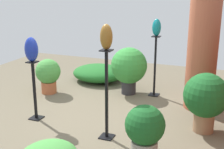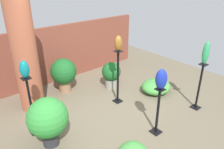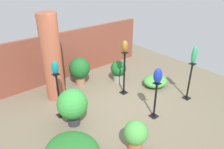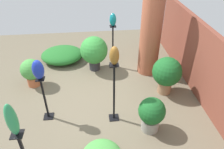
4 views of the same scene
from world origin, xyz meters
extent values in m
plane|color=#6B604C|center=(0.00, 0.00, 0.00)|extent=(8.00, 8.00, 0.00)
cube|color=brown|center=(0.00, 2.41, 0.80)|extent=(5.60, 0.12, 1.60)
cylinder|color=#9E5138|center=(-1.15, 1.47, 1.23)|extent=(0.52, 0.52, 2.46)
cube|color=black|center=(0.53, 0.36, 0.01)|extent=(0.20, 0.20, 0.01)
cube|color=black|center=(0.53, 0.36, 0.66)|extent=(0.04, 0.04, 1.32)
cube|color=black|center=(0.53, 0.36, 1.31)|extent=(0.16, 0.16, 0.02)
cube|color=black|center=(1.76, -1.04, 0.01)|extent=(0.20, 0.20, 0.01)
cube|color=black|center=(1.76, -1.04, 0.56)|extent=(0.04, 0.04, 1.11)
cube|color=black|center=(1.76, -1.04, 1.11)|extent=(0.16, 0.16, 0.02)
cube|color=black|center=(-1.49, 0.56, 0.01)|extent=(0.20, 0.20, 0.01)
cube|color=black|center=(-1.49, 0.56, 0.60)|extent=(0.04, 0.04, 1.21)
cube|color=black|center=(-1.49, 0.56, 1.20)|extent=(0.16, 0.16, 0.02)
cube|color=black|center=(0.35, -1.00, 0.01)|extent=(0.20, 0.20, 0.01)
cube|color=black|center=(0.35, -1.00, 0.49)|extent=(0.04, 0.04, 0.99)
cube|color=black|center=(0.35, -1.00, 0.98)|extent=(0.16, 0.16, 0.01)
ellipsoid|color=brown|center=(0.53, 0.36, 1.49)|extent=(0.18, 0.17, 0.35)
ellipsoid|color=#2D9356|center=(1.76, -1.04, 1.37)|extent=(0.15, 0.14, 0.51)
ellipsoid|color=#0F727A|center=(-1.49, 0.56, 1.37)|extent=(0.17, 0.17, 0.33)
ellipsoid|color=#192D9E|center=(0.35, -1.00, 1.18)|extent=(0.21, 0.21, 0.39)
cylinder|color=#2D2D33|center=(-1.40, 0.05, 0.14)|extent=(0.30, 0.30, 0.28)
sphere|color=#338C38|center=(-1.40, 0.05, 0.59)|extent=(0.73, 0.73, 0.73)
cylinder|color=#B25B38|center=(-0.82, -1.49, 0.12)|extent=(0.31, 0.31, 0.24)
sphere|color=#479942|center=(-0.82, -1.49, 0.46)|extent=(0.51, 0.51, 0.51)
cylinder|color=#936B4C|center=(-0.20, 1.66, 0.15)|extent=(0.31, 0.31, 0.30)
sphere|color=#195923|center=(-0.20, 1.66, 0.58)|extent=(0.67, 0.67, 0.67)
cylinder|color=gray|center=(0.89, 1.03, 0.13)|extent=(0.34, 0.34, 0.26)
sphere|color=#195923|center=(0.89, 1.03, 0.48)|extent=(0.51, 0.51, 0.51)
ellipsoid|color=#479942|center=(1.61, 0.04, 0.17)|extent=(0.81, 0.71, 0.35)
camera|label=1|loc=(4.37, 1.96, 2.19)|focal=50.00mm
camera|label=2|loc=(-2.56, -3.09, 2.90)|focal=35.00mm
camera|label=3|loc=(-3.38, -3.84, 3.52)|focal=35.00mm
camera|label=4|loc=(3.75, -0.02, 3.33)|focal=35.00mm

